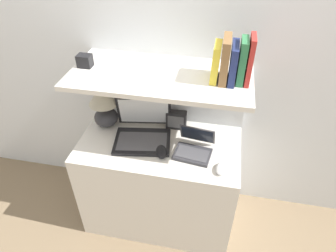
{
  "coord_description": "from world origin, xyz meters",
  "views": [
    {
      "loc": [
        0.34,
        -1.11,
        1.97
      ],
      "look_at": [
        0.06,
        0.27,
        0.87
      ],
      "focal_mm": 32.0,
      "sensor_mm": 36.0,
      "label": 1
    }
  ],
  "objects_px": {
    "table_lamp": "(104,103)",
    "laptop_large": "(143,132)",
    "book_green": "(242,61)",
    "shelf_gadget": "(85,61)",
    "computer_mouse": "(161,152)",
    "router_box": "(176,120)",
    "laptop_small": "(194,148)",
    "book_red": "(250,60)",
    "book_brown": "(225,60)",
    "book_navy": "(233,63)",
    "book_yellow": "(216,62)",
    "second_mouse": "(222,168)"
  },
  "relations": [
    {
      "from": "table_lamp",
      "to": "laptop_large",
      "type": "bearing_deg",
      "value": -17.65
    },
    {
      "from": "book_green",
      "to": "shelf_gadget",
      "type": "relative_size",
      "value": 2.92
    },
    {
      "from": "computer_mouse",
      "to": "router_box",
      "type": "relative_size",
      "value": 1.01
    },
    {
      "from": "table_lamp",
      "to": "laptop_small",
      "type": "bearing_deg",
      "value": -14.38
    },
    {
      "from": "laptop_small",
      "to": "computer_mouse",
      "type": "distance_m",
      "value": 0.2
    },
    {
      "from": "shelf_gadget",
      "to": "laptop_large",
      "type": "bearing_deg",
      "value": -5.32
    },
    {
      "from": "table_lamp",
      "to": "shelf_gadget",
      "type": "height_order",
      "value": "shelf_gadget"
    },
    {
      "from": "book_red",
      "to": "book_brown",
      "type": "distance_m",
      "value": 0.12
    },
    {
      "from": "book_navy",
      "to": "book_brown",
      "type": "xyz_separation_m",
      "value": [
        -0.04,
        0.0,
        0.02
      ]
    },
    {
      "from": "router_box",
      "to": "shelf_gadget",
      "type": "xyz_separation_m",
      "value": [
        -0.52,
        -0.12,
        0.43
      ]
    },
    {
      "from": "table_lamp",
      "to": "laptop_small",
      "type": "height_order",
      "value": "table_lamp"
    },
    {
      "from": "book_yellow",
      "to": "laptop_small",
      "type": "bearing_deg",
      "value": -126.33
    },
    {
      "from": "book_brown",
      "to": "laptop_small",
      "type": "bearing_deg",
      "value": -139.96
    },
    {
      "from": "router_box",
      "to": "book_red",
      "type": "bearing_deg",
      "value": -17.07
    },
    {
      "from": "laptop_small",
      "to": "book_yellow",
      "type": "bearing_deg",
      "value": 53.67
    },
    {
      "from": "table_lamp",
      "to": "book_red",
      "type": "xyz_separation_m",
      "value": [
        0.86,
        -0.06,
        0.41
      ]
    },
    {
      "from": "book_green",
      "to": "laptop_large",
      "type": "bearing_deg",
      "value": -176.78
    },
    {
      "from": "book_navy",
      "to": "book_brown",
      "type": "height_order",
      "value": "book_brown"
    },
    {
      "from": "second_mouse",
      "to": "book_green",
      "type": "distance_m",
      "value": 0.6
    },
    {
      "from": "book_yellow",
      "to": "book_green",
      "type": "bearing_deg",
      "value": 0.0
    },
    {
      "from": "shelf_gadget",
      "to": "book_red",
      "type": "bearing_deg",
      "value": 0.0
    },
    {
      "from": "laptop_large",
      "to": "shelf_gadget",
      "type": "distance_m",
      "value": 0.55
    },
    {
      "from": "laptop_small",
      "to": "computer_mouse",
      "type": "bearing_deg",
      "value": -163.66
    },
    {
      "from": "book_green",
      "to": "book_navy",
      "type": "bearing_deg",
      "value": 180.0
    },
    {
      "from": "shelf_gadget",
      "to": "second_mouse",
      "type": "bearing_deg",
      "value": -14.86
    },
    {
      "from": "book_navy",
      "to": "book_brown",
      "type": "distance_m",
      "value": 0.05
    },
    {
      "from": "laptop_large",
      "to": "book_yellow",
      "type": "distance_m",
      "value": 0.65
    },
    {
      "from": "book_yellow",
      "to": "book_navy",
      "type": "bearing_deg",
      "value": 0.0
    },
    {
      "from": "table_lamp",
      "to": "second_mouse",
      "type": "xyz_separation_m",
      "value": [
        0.79,
        -0.28,
        -0.15
      ]
    },
    {
      "from": "book_navy",
      "to": "shelf_gadget",
      "type": "relative_size",
      "value": 2.55
    },
    {
      "from": "computer_mouse",
      "to": "laptop_large",
      "type": "bearing_deg",
      "value": 139.92
    },
    {
      "from": "table_lamp",
      "to": "book_brown",
      "type": "xyz_separation_m",
      "value": [
        0.73,
        -0.06,
        0.4
      ]
    },
    {
      "from": "computer_mouse",
      "to": "shelf_gadget",
      "type": "relative_size",
      "value": 1.69
    },
    {
      "from": "computer_mouse",
      "to": "shelf_gadget",
      "type": "bearing_deg",
      "value": 161.91
    },
    {
      "from": "table_lamp",
      "to": "book_yellow",
      "type": "height_order",
      "value": "book_yellow"
    },
    {
      "from": "computer_mouse",
      "to": "book_green",
      "type": "distance_m",
      "value": 0.7
    },
    {
      "from": "book_red",
      "to": "book_brown",
      "type": "xyz_separation_m",
      "value": [
        -0.12,
        0.0,
        -0.01
      ]
    },
    {
      "from": "computer_mouse",
      "to": "router_box",
      "type": "bearing_deg",
      "value": 81.39
    },
    {
      "from": "router_box",
      "to": "book_green",
      "type": "distance_m",
      "value": 0.63
    },
    {
      "from": "computer_mouse",
      "to": "book_red",
      "type": "relative_size",
      "value": 0.54
    },
    {
      "from": "laptop_large",
      "to": "second_mouse",
      "type": "height_order",
      "value": "laptop_large"
    },
    {
      "from": "book_green",
      "to": "book_yellow",
      "type": "height_order",
      "value": "book_green"
    },
    {
      "from": "router_box",
      "to": "shelf_gadget",
      "type": "relative_size",
      "value": 1.67
    },
    {
      "from": "book_navy",
      "to": "book_brown",
      "type": "bearing_deg",
      "value": 180.0
    },
    {
      "from": "laptop_large",
      "to": "computer_mouse",
      "type": "relative_size",
      "value": 2.94
    },
    {
      "from": "table_lamp",
      "to": "book_green",
      "type": "height_order",
      "value": "book_green"
    },
    {
      "from": "table_lamp",
      "to": "book_green",
      "type": "distance_m",
      "value": 0.91
    },
    {
      "from": "laptop_large",
      "to": "shelf_gadget",
      "type": "xyz_separation_m",
      "value": [
        -0.33,
        0.03,
        0.44
      ]
    },
    {
      "from": "laptop_small",
      "to": "router_box",
      "type": "distance_m",
      "value": 0.27
    },
    {
      "from": "router_box",
      "to": "book_yellow",
      "type": "distance_m",
      "value": 0.55
    }
  ]
}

